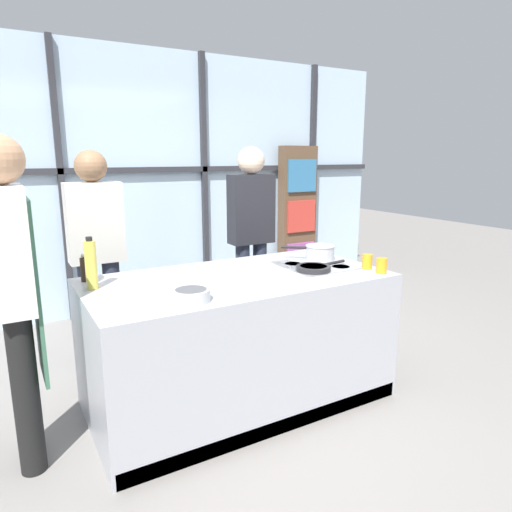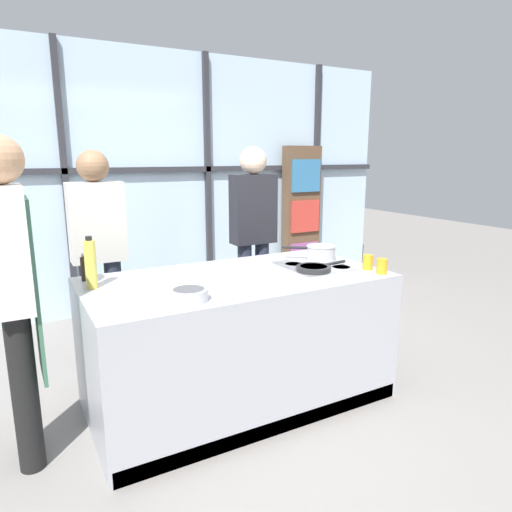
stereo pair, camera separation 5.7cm
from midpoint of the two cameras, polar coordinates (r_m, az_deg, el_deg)
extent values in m
plane|color=gray|center=(3.41, -1.71, -17.31)|extent=(18.00, 18.00, 0.00)
cube|color=silver|center=(5.16, -13.89, 8.86)|extent=(6.40, 0.04, 2.80)
cube|color=#2D2D33|center=(5.11, -13.83, 10.40)|extent=(6.40, 0.06, 0.06)
cube|color=#2D2D33|center=(4.97, -22.40, 8.17)|extent=(0.06, 0.06, 2.80)
cube|color=#2D2D33|center=(5.36, -5.72, 9.28)|extent=(0.06, 0.06, 2.80)
cube|color=#2D2D33|center=(6.13, 7.77, 9.63)|extent=(0.06, 0.06, 2.80)
cube|color=brown|center=(5.89, 5.90, 4.71)|extent=(0.49, 0.16, 1.81)
cube|color=#994C93|center=(5.90, 6.31, -0.28)|extent=(0.41, 0.03, 0.40)
cube|color=red|center=(5.81, 6.44, 4.95)|extent=(0.41, 0.03, 0.40)
cube|color=teal|center=(5.76, 6.57, 9.94)|extent=(0.41, 0.03, 0.40)
cube|color=#A8AAB2|center=(3.21, -1.76, -10.33)|extent=(2.00, 1.03, 0.90)
cube|color=black|center=(3.41, 8.14, -1.25)|extent=(0.52, 0.52, 0.01)
cube|color=black|center=(3.01, 2.91, -20.59)|extent=(1.96, 0.03, 0.10)
cylinder|color=#38383D|center=(3.24, 7.69, -1.93)|extent=(0.13, 0.13, 0.01)
cylinder|color=#38383D|center=(3.39, 11.09, -1.40)|extent=(0.13, 0.13, 0.01)
cylinder|color=#38383D|center=(3.43, 5.22, -1.03)|extent=(0.13, 0.13, 0.01)
cylinder|color=#38383D|center=(3.58, 8.54, -0.57)|extent=(0.13, 0.13, 0.01)
cylinder|color=black|center=(2.99, -26.58, -13.52)|extent=(0.13, 0.13, 0.90)
cylinder|color=black|center=(2.82, -26.38, -15.11)|extent=(0.13, 0.13, 0.90)
cube|color=white|center=(2.66, -28.09, 0.84)|extent=(0.19, 0.42, 0.65)
cube|color=#38664C|center=(2.72, -25.38, -3.78)|extent=(0.02, 0.36, 0.99)
cylinder|color=#232838|center=(3.98, -16.76, -6.54)|extent=(0.13, 0.13, 0.87)
cylinder|color=#232838|center=(3.95, -19.46, -6.88)|extent=(0.13, 0.13, 0.87)
cube|color=beige|center=(3.79, -18.87, 4.02)|extent=(0.42, 0.19, 0.62)
sphere|color=#8C6647|center=(3.76, -19.34, 10.57)|extent=(0.24, 0.24, 0.24)
cylinder|color=#232838|center=(4.45, 1.11, -3.84)|extent=(0.13, 0.13, 0.89)
cylinder|color=#232838|center=(4.36, -1.03, -4.17)|extent=(0.13, 0.13, 0.89)
cube|color=#232328|center=(4.25, 0.05, 5.88)|extent=(0.42, 0.19, 0.64)
sphere|color=beige|center=(4.23, 0.05, 11.85)|extent=(0.25, 0.25, 0.25)
cylinder|color=#232326|center=(3.23, 7.70, -1.56)|extent=(0.24, 0.24, 0.03)
cylinder|color=#B26B2D|center=(3.23, 7.71, -1.33)|extent=(0.19, 0.19, 0.01)
cylinder|color=#232326|center=(3.38, 10.36, -0.86)|extent=(0.20, 0.05, 0.02)
cylinder|color=silver|center=(3.56, 8.57, 0.39)|extent=(0.22, 0.22, 0.11)
cylinder|color=silver|center=(3.55, 8.60, 1.23)|extent=(0.23, 0.23, 0.01)
cylinder|color=black|center=(3.56, 5.28, 1.06)|extent=(0.17, 0.13, 0.02)
cylinder|color=white|center=(2.83, -9.72, -3.90)|extent=(0.26, 0.26, 0.01)
cylinder|color=silver|center=(2.57, -7.75, -4.84)|extent=(0.22, 0.22, 0.07)
cylinder|color=#4C4C51|center=(2.56, -7.77, -4.24)|extent=(0.18, 0.18, 0.01)
cylinder|color=#E0CC4C|center=(2.93, -19.45, -1.01)|extent=(0.07, 0.07, 0.30)
cylinder|color=black|center=(2.89, -19.68, 2.09)|extent=(0.04, 0.04, 0.02)
cylinder|color=#332319|center=(3.14, -20.17, -1.53)|extent=(0.05, 0.05, 0.16)
sphere|color=#B2B2B7|center=(3.12, -20.29, 0.11)|extent=(0.03, 0.03, 0.03)
cylinder|color=orange|center=(3.25, 15.95, -1.23)|extent=(0.07, 0.07, 0.11)
cylinder|color=orange|center=(3.34, 14.27, -0.74)|extent=(0.07, 0.07, 0.11)
camera|label=1|loc=(0.03, -89.49, 0.11)|focal=32.00mm
camera|label=2|loc=(0.03, 90.51, -0.11)|focal=32.00mm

